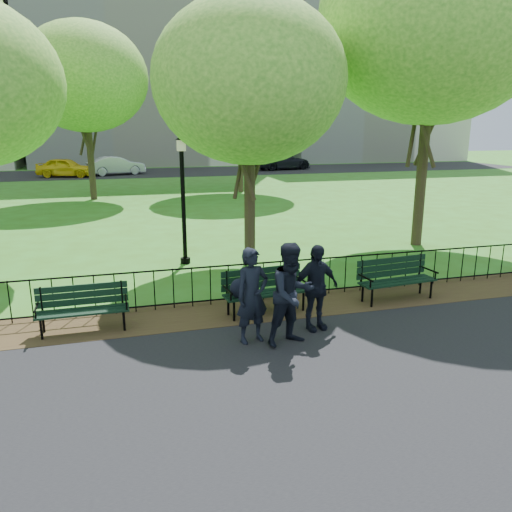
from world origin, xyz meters
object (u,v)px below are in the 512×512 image
object	(u,v)px
sedan_silver	(116,166)
person_left	(252,296)
tree_mid_e	(434,23)
tree_far_c	(84,77)
tree_far_e	(240,69)
person_right	(315,288)
lamppost	(183,196)
person_mid	(292,294)
park_bench_left_a	(83,303)
tree_near_e	(249,81)
sedan_dark	(282,161)
park_bench_right_a	(395,274)
park_bench_main	(256,286)
taxi	(66,167)

from	to	relation	value
sedan_silver	person_left	bearing A→B (deg)	166.65
tree_mid_e	tree_far_c	distance (m)	17.51
tree_far_c	sedan_silver	size ratio (longest dim) A/B	2.00
tree_far_e	person_right	size ratio (longest dim) A/B	5.97
person_right	sedan_silver	world-z (taller)	person_right
lamppost	person_mid	world-z (taller)	lamppost
park_bench_left_a	tree_far_e	distance (m)	21.91
park_bench_left_a	tree_mid_e	bearing A→B (deg)	23.48
tree_near_e	person_mid	bearing A→B (deg)	-97.11
person_left	sedan_dark	xyz separation A→B (m)	(12.24, 34.92, -0.10)
tree_near_e	sedan_silver	xyz separation A→B (m)	(-3.46, 28.55, -4.20)
tree_mid_e	tree_far_e	xyz separation A→B (m)	(-2.34, 14.79, 0.14)
tree_mid_e	tree_far_e	world-z (taller)	tree_far_e
tree_far_c	person_right	size ratio (longest dim) A/B	5.34
park_bench_left_a	tree_far_c	bearing A→B (deg)	90.53
lamppost	person_left	distance (m)	5.81
tree_mid_e	tree_far_e	size ratio (longest dim) A/B	0.98
park_bench_right_a	sedan_dark	world-z (taller)	sedan_dark
park_bench_main	tree_far_e	size ratio (longest dim) A/B	0.18
person_left	person_right	world-z (taller)	person_left
person_mid	sedan_silver	world-z (taller)	person_mid
taxi	tree_far_c	bearing A→B (deg)	-152.55
lamppost	taxi	bearing A→B (deg)	101.23
lamppost	person_mid	bearing A→B (deg)	-79.63
park_bench_left_a	park_bench_main	bearing A→B (deg)	-2.14
park_bench_left_a	sedan_silver	bearing A→B (deg)	87.69
lamppost	tree_far_c	world-z (taller)	tree_far_c
taxi	sedan_dark	bearing A→B (deg)	-66.92
sedan_silver	sedan_dark	bearing A→B (deg)	-102.18
tree_mid_e	tree_far_c	size ratio (longest dim) A/B	1.10
park_bench_main	person_right	bearing A→B (deg)	-56.80
sedan_dark	person_mid	bearing A→B (deg)	150.43
person_mid	taxi	bearing A→B (deg)	85.49
park_bench_main	lamppost	bearing A→B (deg)	94.63
person_mid	sedan_silver	xyz separation A→B (m)	(-2.78, 34.00, -0.20)
lamppost	person_left	world-z (taller)	lamppost
tree_mid_e	taxi	size ratio (longest dim) A/B	2.28
sedan_silver	tree_far_c	bearing A→B (deg)	157.76
person_mid	person_right	xyz separation A→B (m)	(0.65, 0.51, -0.10)
person_left	taxi	distance (m)	33.47
tree_far_c	person_right	bearing A→B (deg)	-76.50
tree_mid_e	tree_far_c	bearing A→B (deg)	127.58
park_bench_main	tree_mid_e	distance (m)	10.35
sedan_dark	taxi	bearing A→B (deg)	84.87
tree_mid_e	taxi	world-z (taller)	tree_mid_e
tree_near_e	tree_far_c	world-z (taller)	tree_far_c
lamppost	tree_near_e	size ratio (longest dim) A/B	0.50
tree_far_e	person_left	bearing A→B (deg)	-103.34
person_mid	park_bench_left_a	bearing A→B (deg)	140.01
tree_far_e	taxi	xyz separation A→B (m)	(-10.78, 12.18, -6.19)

